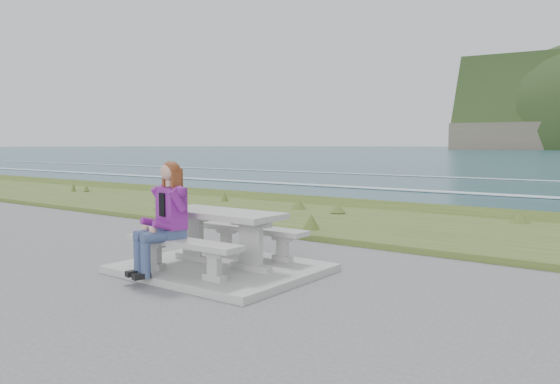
{
  "coord_description": "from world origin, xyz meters",
  "views": [
    {
      "loc": [
        5.08,
        -5.45,
        1.76
      ],
      "look_at": [
        0.12,
        1.2,
        1.03
      ],
      "focal_mm": 35.0,
      "sensor_mm": 36.0,
      "label": 1
    }
  ],
  "objects_px": {
    "bench_seaward": "(253,233)",
    "seated_woman": "(161,233)",
    "picnic_table": "(221,223)",
    "bench_landward": "(183,247)"
  },
  "relations": [
    {
      "from": "picnic_table",
      "to": "bench_seaward",
      "type": "height_order",
      "value": "picnic_table"
    },
    {
      "from": "bench_seaward",
      "to": "seated_woman",
      "type": "height_order",
      "value": "seated_woman"
    },
    {
      "from": "bench_seaward",
      "to": "picnic_table",
      "type": "bearing_deg",
      "value": -90.0
    },
    {
      "from": "bench_landward",
      "to": "bench_seaward",
      "type": "distance_m",
      "value": 1.4
    },
    {
      "from": "picnic_table",
      "to": "seated_woman",
      "type": "xyz_separation_m",
      "value": [
        -0.27,
        -0.83,
        -0.05
      ]
    },
    {
      "from": "picnic_table",
      "to": "seated_woman",
      "type": "distance_m",
      "value": 0.88
    },
    {
      "from": "bench_seaward",
      "to": "bench_landward",
      "type": "bearing_deg",
      "value": -90.0
    },
    {
      "from": "bench_seaward",
      "to": "seated_woman",
      "type": "relative_size",
      "value": 1.25
    },
    {
      "from": "picnic_table",
      "to": "bench_landward",
      "type": "distance_m",
      "value": 0.74
    },
    {
      "from": "bench_landward",
      "to": "bench_seaward",
      "type": "xyz_separation_m",
      "value": [
        0.0,
        1.4,
        0.0
      ]
    }
  ]
}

